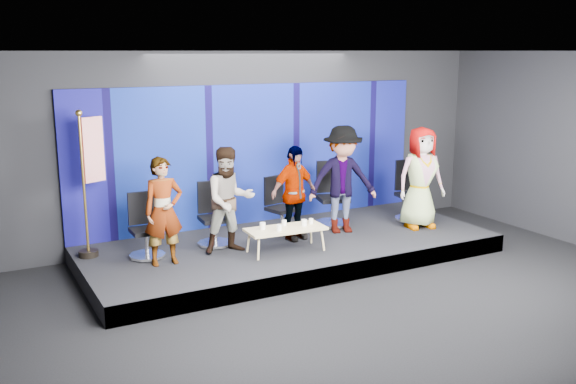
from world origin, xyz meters
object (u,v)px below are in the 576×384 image
object	(u,v)px
panelist_a	(164,211)
chair_e	(411,201)
chair_b	(214,224)
chair_c	(280,214)
panelist_b	(229,200)
mug_e	(311,221)
panelist_e	(421,178)
mug_a	(263,226)
flag_stand	(90,179)
mug_b	(279,228)
mug_d	(304,223)
panelist_d	(342,180)
coffee_table	(286,230)
chair_a	(145,236)
chair_d	(332,204)
panelist_c	(294,193)
mug_c	(284,223)

from	to	relation	value
panelist_a	chair_e	bearing A→B (deg)	4.03
chair_b	chair_c	size ratio (longest dim) A/B	1.05
panelist_b	mug_e	world-z (taller)	panelist_b
panelist_e	mug_a	xyz separation A→B (m)	(-3.24, -0.05, -0.48)
flag_stand	mug_b	bearing A→B (deg)	-52.12
panelist_a	chair_e	size ratio (longest dim) A/B	1.44
mug_b	mug_d	xyz separation A→B (m)	(0.49, 0.06, 0.00)
panelist_e	mug_d	xyz separation A→B (m)	(-2.55, -0.19, -0.48)
panelist_d	flag_stand	world-z (taller)	flag_stand
panelist_b	mug_e	bearing A→B (deg)	-11.25
chair_b	coffee_table	size ratio (longest dim) A/B	0.80
chair_a	chair_c	xyz separation A→B (m)	(2.53, 0.26, -0.00)
coffee_table	flag_stand	bearing A→B (deg)	155.15
panelist_a	chair_e	world-z (taller)	panelist_a
panelist_a	mug_b	size ratio (longest dim) A/B	16.91
coffee_table	mug_b	world-z (taller)	mug_b
chair_e	mug_b	bearing A→B (deg)	-157.53
panelist_a	chair_b	bearing A→B (deg)	29.74
chair_c	chair_d	xyz separation A→B (m)	(1.10, -0.00, 0.06)
flag_stand	chair_a	bearing A→B (deg)	-59.00
chair_b	mug_e	world-z (taller)	chair_b
chair_c	mug_d	distance (m)	1.11
chair_d	panelist_d	bearing A→B (deg)	-86.29
coffee_table	flag_stand	xyz separation A→B (m)	(-2.78, 1.29, 0.87)
chair_a	panelist_d	world-z (taller)	panelist_d
chair_e	panelist_c	bearing A→B (deg)	-168.77
chair_a	flag_stand	size ratio (longest dim) A/B	0.44
panelist_c	panelist_d	world-z (taller)	panelist_d
mug_d	mug_e	size ratio (longest dim) A/B	1.22
panelist_c	mug_d	distance (m)	0.71
mug_c	flag_stand	size ratio (longest dim) A/B	0.04
panelist_d	flag_stand	bearing A→B (deg)	-174.60
chair_d	mug_c	bearing A→B (deg)	-133.02
mug_c	coffee_table	bearing A→B (deg)	-107.72
flag_stand	coffee_table	bearing A→B (deg)	-48.96
panelist_c	coffee_table	bearing A→B (deg)	-141.90
panelist_c	flag_stand	size ratio (longest dim) A/B	0.70
panelist_c	flag_stand	world-z (taller)	flag_stand
chair_c	mug_b	bearing A→B (deg)	-130.69
chair_b	chair_e	world-z (taller)	chair_e
chair_c	mug_e	distance (m)	1.03
mug_c	mug_d	size ratio (longest dim) A/B	0.86
mug_b	mug_d	bearing A→B (deg)	7.48
chair_c	mug_c	xyz separation A→B (m)	(-0.40, -0.93, 0.11)
chair_b	mug_a	bearing A→B (deg)	-52.26
panelist_b	panelist_c	distance (m)	1.27
chair_b	chair_d	bearing A→B (deg)	8.49
panelist_b	panelist_e	world-z (taller)	panelist_e
panelist_d	chair_e	distance (m)	1.72
panelist_a	chair_e	distance (m)	5.00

